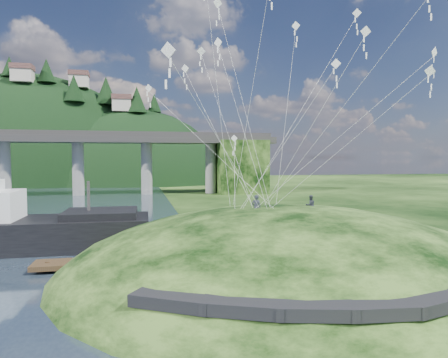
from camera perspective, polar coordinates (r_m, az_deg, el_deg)
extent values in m
plane|color=black|center=(28.33, -5.53, -15.04)|extent=(320.00, 320.00, 0.00)
ellipsoid|color=black|center=(32.49, 8.74, -15.45)|extent=(36.00, 32.00, 13.00)
cube|color=black|center=(20.00, -7.23, -16.77)|extent=(4.32, 3.62, 0.71)
cube|color=black|center=(18.93, 2.77, -17.71)|extent=(4.10, 2.97, 0.61)
cube|color=black|center=(19.03, 12.80, -17.70)|extent=(3.85, 2.37, 0.62)
cube|color=black|center=(20.07, 21.51, -16.85)|extent=(3.62, 1.83, 0.66)
cube|color=black|center=(21.95, 27.97, -15.23)|extent=(3.82, 2.27, 0.68)
cylinder|color=gray|center=(100.99, -28.86, 1.40)|extent=(2.60, 2.60, 13.00)
cylinder|color=gray|center=(97.69, -20.12, 1.55)|extent=(2.60, 2.60, 13.00)
cylinder|color=gray|center=(96.79, -10.99, 1.67)|extent=(2.60, 2.60, 13.00)
cylinder|color=gray|center=(98.36, -1.92, 1.75)|extent=(2.60, 2.60, 13.00)
cube|color=black|center=(99.97, 2.31, 1.77)|extent=(12.00, 11.00, 13.00)
ellipsoid|color=black|center=(157.83, -25.72, -2.59)|extent=(96.00, 68.00, 88.00)
ellipsoid|color=black|center=(145.97, -12.91, -4.39)|extent=(76.00, 56.00, 72.00)
cone|color=black|center=(149.18, -28.33, 13.97)|extent=(4.97, 4.97, 6.54)
cone|color=black|center=(144.36, -24.04, 13.96)|extent=(5.83, 5.83, 7.67)
cone|color=black|center=(136.96, -20.66, 12.05)|extent=(6.47, 6.47, 8.51)
cone|color=black|center=(142.87, -16.51, 12.00)|extent=(7.13, 7.13, 9.38)
cone|color=black|center=(137.11, -12.35, 11.02)|extent=(6.56, 6.56, 8.63)
cone|color=black|center=(142.75, -9.94, 10.65)|extent=(4.88, 4.88, 6.42)
cube|color=beige|center=(143.41, -26.83, 13.00)|extent=(6.00, 5.00, 4.00)
cube|color=brown|center=(143.91, -26.86, 14.06)|extent=(6.40, 5.40, 1.60)
cube|color=beige|center=(146.21, -19.99, 12.91)|extent=(6.00, 5.00, 4.00)
cube|color=brown|center=(146.70, -20.01, 13.94)|extent=(6.40, 5.40, 1.60)
cube|color=beige|center=(137.89, -14.40, 10.11)|extent=(6.00, 5.00, 4.00)
cube|color=brown|center=(138.25, -14.41, 11.22)|extent=(6.40, 5.40, 1.60)
cube|color=black|center=(42.95, -27.87, -7.09)|extent=(25.27, 7.38, 2.97)
cube|color=black|center=(41.07, -17.16, -4.74)|extent=(6.97, 5.86, 0.69)
cylinder|color=#2D2B2B|center=(41.04, -18.78, -2.68)|extent=(0.27, 0.27, 3.43)
cube|color=#312214|center=(33.57, -12.63, -11.32)|extent=(15.47, 2.71, 0.39)
cylinder|color=#312214|center=(34.46, -23.92, -11.61)|extent=(0.33, 0.33, 1.10)
cylinder|color=#312214|center=(33.89, -18.34, -11.75)|extent=(0.33, 0.33, 1.10)
cylinder|color=#312214|center=(33.64, -12.62, -11.78)|extent=(0.33, 0.33, 1.10)
cylinder|color=#312214|center=(33.71, -6.88, -11.69)|extent=(0.33, 0.33, 1.10)
cylinder|color=#312214|center=(34.11, -1.21, -11.49)|extent=(0.33, 0.33, 1.10)
imported|color=#292D37|center=(30.88, 4.63, -2.26)|extent=(0.80, 0.61, 1.97)
imported|color=#292D37|center=(33.28, 12.26, -2.25)|extent=(0.85, 0.67, 1.70)
cube|color=white|center=(32.61, 27.85, 15.70)|extent=(0.67, 0.34, 0.72)
cube|color=white|center=(32.49, 27.83, 14.82)|extent=(0.09, 0.07, 0.42)
cube|color=white|center=(32.39, 27.80, 13.93)|extent=(0.09, 0.07, 0.42)
cube|color=white|center=(32.30, 27.78, 13.03)|extent=(0.09, 0.07, 0.42)
cube|color=white|center=(37.10, 10.23, 20.74)|extent=(0.57, 0.56, 0.73)
cube|color=white|center=(36.94, 10.22, 19.94)|extent=(0.10, 0.06, 0.44)
cube|color=white|center=(36.79, 10.21, 19.14)|extent=(0.10, 0.06, 0.44)
cube|color=white|center=(36.64, 10.21, 18.33)|extent=(0.10, 0.06, 0.44)
cube|color=white|center=(39.61, -3.28, 17.77)|extent=(0.80, 0.29, 0.79)
cube|color=white|center=(39.47, -3.28, 16.96)|extent=(0.11, 0.03, 0.47)
cube|color=white|center=(39.33, -3.27, 16.14)|extent=(0.11, 0.03, 0.47)
cube|color=white|center=(39.21, -3.27, 15.32)|extent=(0.11, 0.03, 0.47)
cube|color=white|center=(38.42, -10.73, 12.64)|extent=(0.63, 0.42, 0.70)
cube|color=white|center=(38.34, -10.72, 11.88)|extent=(0.10, 0.04, 0.42)
cube|color=white|center=(38.26, -10.71, 11.11)|extent=(0.10, 0.04, 0.42)
cube|color=white|center=(38.19, -10.70, 10.35)|extent=(0.10, 0.04, 0.42)
cube|color=white|center=(29.30, 15.70, 15.58)|extent=(0.57, 0.44, 0.68)
cube|color=white|center=(29.20, 15.69, 14.65)|extent=(0.09, 0.05, 0.40)
cube|color=white|center=(29.11, 15.68, 13.71)|extent=(0.09, 0.05, 0.40)
cube|color=white|center=(29.02, 15.66, 12.77)|extent=(0.09, 0.05, 0.40)
cube|color=white|center=(28.02, 19.58, 19.24)|extent=(0.68, 0.18, 0.68)
cube|color=white|center=(27.89, 19.56, 18.29)|extent=(0.09, 0.02, 0.40)
cube|color=white|center=(27.76, 19.55, 17.32)|extent=(0.09, 0.02, 0.40)
cube|color=white|center=(27.65, 19.53, 16.35)|extent=(0.09, 0.02, 0.40)
cube|color=white|center=(27.48, 27.35, 13.54)|extent=(0.65, 0.25, 0.64)
cube|color=white|center=(27.40, 27.33, 12.58)|extent=(0.09, 0.03, 0.38)
cube|color=white|center=(27.32, 27.30, 11.61)|extent=(0.09, 0.03, 0.38)
cube|color=white|center=(27.25, 27.28, 10.64)|extent=(0.09, 0.03, 0.38)
cube|color=white|center=(43.67, 18.46, 21.57)|extent=(0.78, 0.45, 0.86)
cube|color=white|center=(43.48, 18.44, 20.81)|extent=(0.11, 0.06, 0.50)
cube|color=white|center=(43.29, 18.43, 20.04)|extent=(0.11, 0.06, 0.50)
cube|color=white|center=(43.12, 18.41, 19.26)|extent=(0.11, 0.06, 0.50)
cube|color=white|center=(23.14, -7.99, 17.76)|extent=(0.80, 0.46, 0.86)
cube|color=white|center=(22.99, -7.97, 16.25)|extent=(0.12, 0.05, 0.51)
cube|color=white|center=(22.86, -7.96, 14.72)|extent=(0.12, 0.05, 0.51)
cube|color=white|center=(22.74, -7.95, 13.18)|extent=(0.12, 0.05, 0.51)
cube|color=white|center=(34.07, -0.90, 23.85)|extent=(0.74, 0.27, 0.75)
cube|color=white|center=(33.88, -0.90, 22.99)|extent=(0.09, 0.07, 0.44)
cube|color=white|center=(33.70, -0.90, 22.13)|extent=(0.09, 0.07, 0.44)
cube|color=white|center=(33.53, -0.90, 21.26)|extent=(0.09, 0.07, 0.44)
cube|color=white|center=(39.28, 1.47, 5.84)|extent=(0.58, 0.45, 0.69)
cube|color=white|center=(39.26, 1.47, 5.12)|extent=(0.09, 0.05, 0.40)
cube|color=white|center=(39.24, 1.46, 4.40)|extent=(0.09, 0.05, 0.40)
cube|color=white|center=(39.23, 1.46, 3.68)|extent=(0.09, 0.05, 0.40)
cube|color=white|center=(36.62, -5.58, 15.44)|extent=(0.60, 0.51, 0.72)
cube|color=white|center=(36.51, -5.58, 14.62)|extent=(0.10, 0.05, 0.43)
cube|color=white|center=(36.41, -5.57, 13.81)|extent=(0.10, 0.05, 0.43)
cube|color=white|center=(36.32, -5.57, 12.99)|extent=(0.10, 0.05, 0.43)
cube|color=white|center=(28.69, 6.59, 23.41)|extent=(0.11, 0.07, 0.51)
cube|color=white|center=(37.72, -0.86, 18.92)|extent=(0.62, 0.69, 0.88)
cube|color=white|center=(37.55, -0.86, 18.00)|extent=(0.10, 0.09, 0.51)
cube|color=white|center=(37.40, -0.86, 17.08)|extent=(0.10, 0.09, 0.51)
cube|color=white|center=(37.25, -0.85, 16.15)|extent=(0.10, 0.09, 0.51)
cube|color=white|center=(32.05, 27.36, 20.89)|extent=(0.11, 0.06, 0.47)
cube|color=white|center=(31.87, 27.34, 19.91)|extent=(0.11, 0.06, 0.47)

